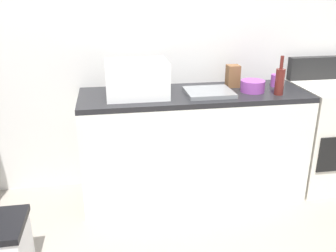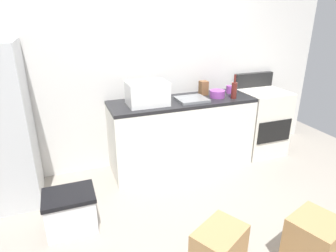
# 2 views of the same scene
# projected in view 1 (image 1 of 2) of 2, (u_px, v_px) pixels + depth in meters

# --- Properties ---
(wall_back) EXTENTS (5.00, 0.10, 2.60)m
(wall_back) POSITION_uv_depth(u_px,v_px,m) (150.00, 36.00, 3.03)
(wall_back) COLOR silver
(wall_back) RESTS_ON ground_plane
(kitchen_counter) EXTENTS (1.80, 0.60, 0.90)m
(kitchen_counter) POSITION_uv_depth(u_px,v_px,m) (193.00, 145.00, 3.05)
(kitchen_counter) COLOR silver
(kitchen_counter) RESTS_ON ground_plane
(stove_oven) EXTENTS (0.60, 0.61, 1.10)m
(stove_oven) POSITION_uv_depth(u_px,v_px,m) (327.00, 134.00, 3.24)
(stove_oven) COLOR silver
(stove_oven) RESTS_ON ground_plane
(microwave) EXTENTS (0.46, 0.34, 0.27)m
(microwave) POSITION_uv_depth(u_px,v_px,m) (137.00, 79.00, 2.75)
(microwave) COLOR white
(microwave) RESTS_ON kitchen_counter
(sink_basin) EXTENTS (0.36, 0.32, 0.03)m
(sink_basin) POSITION_uv_depth(u_px,v_px,m) (209.00, 92.00, 2.84)
(sink_basin) COLOR slate
(sink_basin) RESTS_ON kitchen_counter
(wine_bottle) EXTENTS (0.07, 0.07, 0.30)m
(wine_bottle) POSITION_uv_depth(u_px,v_px,m) (280.00, 81.00, 2.80)
(wine_bottle) COLOR #591E19
(wine_bottle) RESTS_ON kitchen_counter
(coffee_mug) EXTENTS (0.08, 0.08, 0.10)m
(coffee_mug) POSITION_uv_depth(u_px,v_px,m) (276.00, 80.00, 3.06)
(coffee_mug) COLOR purple
(coffee_mug) RESTS_ON kitchen_counter
(knife_block) EXTENTS (0.10, 0.10, 0.18)m
(knife_block) POSITION_uv_depth(u_px,v_px,m) (233.00, 76.00, 3.03)
(knife_block) COLOR brown
(knife_block) RESTS_ON kitchen_counter
(mixing_bowl) EXTENTS (0.19, 0.19, 0.09)m
(mixing_bowl) POSITION_uv_depth(u_px,v_px,m) (253.00, 86.00, 2.90)
(mixing_bowl) COLOR purple
(mixing_bowl) RESTS_ON kitchen_counter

